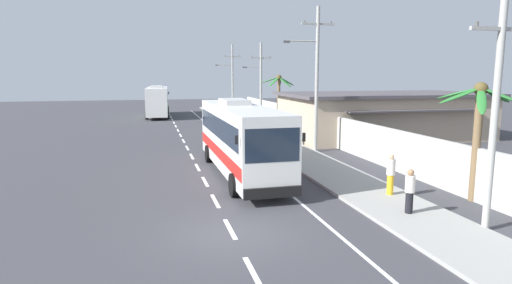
{
  "coord_description": "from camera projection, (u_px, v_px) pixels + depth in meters",
  "views": [
    {
      "loc": [
        -2.53,
        -13.49,
        5.26
      ],
      "look_at": [
        2.91,
        8.43,
        1.7
      ],
      "focal_mm": 30.08,
      "sensor_mm": 36.0,
      "label": 1
    }
  ],
  "objects": [
    {
      "name": "sidewalk_kerb",
      "position": [
        313.0,
        163.0,
        25.55
      ],
      "size": [
        3.2,
        90.0,
        0.14
      ],
      "primitive_type": "cube",
      "color": "#999993",
      "rests_on": "ground"
    },
    {
      "name": "ground_plane",
      "position": [
        232.0,
        233.0,
        14.36
      ],
      "size": [
        160.0,
        160.0,
        0.0
      ],
      "primitive_type": "plane",
      "color": "#3A3A3F"
    },
    {
      "name": "coach_bus_far_lane",
      "position": [
        157.0,
        100.0,
        53.89
      ],
      "size": [
        3.24,
        11.19,
        3.93
      ],
      "color": "white",
      "rests_on": "ground"
    },
    {
      "name": "boundary_wall",
      "position": [
        343.0,
        134.0,
        30.13
      ],
      "size": [
        0.24,
        60.0,
        2.26
      ],
      "primitive_type": "cube",
      "color": "#B2B2AD",
      "rests_on": "ground"
    },
    {
      "name": "utility_pole_far",
      "position": [
        260.0,
        82.0,
        43.84
      ],
      "size": [
        3.08,
        0.24,
        8.46
      ],
      "color": "#9E9E99",
      "rests_on": "ground"
    },
    {
      "name": "utility_pole_distant",
      "position": [
        232.0,
        77.0,
        58.7
      ],
      "size": [
        3.52,
        0.24,
        9.3
      ],
      "color": "#9E9E99",
      "rests_on": "ground"
    },
    {
      "name": "utility_pole_mid",
      "position": [
        316.0,
        76.0,
        28.76
      ],
      "size": [
        3.55,
        0.24,
        9.7
      ],
      "color": "#9E9E99",
      "rests_on": "ground"
    },
    {
      "name": "roadside_building",
      "position": [
        382.0,
        115.0,
        36.33
      ],
      "size": [
        16.8,
        9.88,
        3.74
      ],
      "color": "tan",
      "rests_on": "ground"
    },
    {
      "name": "pedestrian_far_walk",
      "position": [
        283.0,
        133.0,
        31.53
      ],
      "size": [
        0.36,
        0.36,
        1.68
      ],
      "rotation": [
        0.0,
        0.0,
        0.67
      ],
      "color": "beige",
      "rests_on": "sidewalk_kerb"
    },
    {
      "name": "utility_pole_nearest",
      "position": [
        496.0,
        104.0,
        13.99
      ],
      "size": [
        2.37,
        0.24,
        8.23
      ],
      "color": "#9E9E99",
      "rests_on": "ground"
    },
    {
      "name": "coach_bus_foreground",
      "position": [
        240.0,
        136.0,
        22.64
      ],
      "size": [
        2.93,
        12.0,
        3.92
      ],
      "color": "silver",
      "rests_on": "ground"
    },
    {
      "name": "lane_markings",
      "position": [
        221.0,
        154.0,
        28.84
      ],
      "size": [
        3.54,
        71.0,
        0.01
      ],
      "color": "white",
      "rests_on": "ground"
    },
    {
      "name": "motorcycle_beside_bus",
      "position": [
        234.0,
        137.0,
        31.74
      ],
      "size": [
        0.56,
        1.96,
        1.62
      ],
      "color": "black",
      "rests_on": "ground"
    },
    {
      "name": "palm_second",
      "position": [
        478.0,
        117.0,
        17.55
      ],
      "size": [
        3.56,
        3.27,
        4.96
      ],
      "color": "brown",
      "rests_on": "ground"
    },
    {
      "name": "palm_nearest",
      "position": [
        279.0,
        90.0,
        42.74
      ],
      "size": [
        3.32,
        3.26,
        5.25
      ],
      "color": "brown",
      "rests_on": "ground"
    },
    {
      "name": "pedestrian_near_kerb",
      "position": [
        391.0,
        173.0,
        18.37
      ],
      "size": [
        0.36,
        0.36,
        1.77
      ],
      "rotation": [
        0.0,
        0.0,
        4.41
      ],
      "color": "gold",
      "rests_on": "sidewalk_kerb"
    },
    {
      "name": "pedestrian_midwalk",
      "position": [
        410.0,
        190.0,
        15.89
      ],
      "size": [
        0.36,
        0.36,
        1.67
      ],
      "rotation": [
        0.0,
        0.0,
        4.51
      ],
      "color": "black",
      "rests_on": "sidewalk_kerb"
    }
  ]
}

